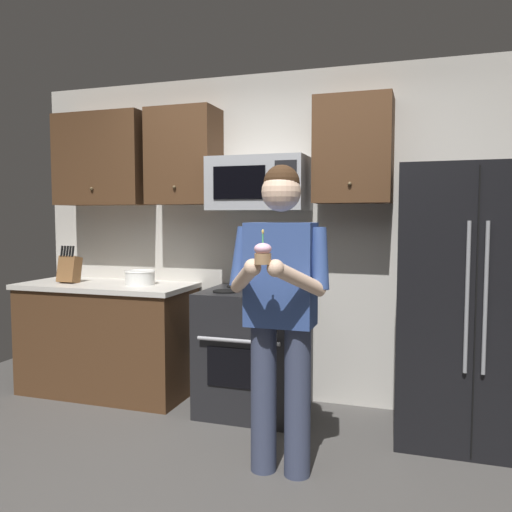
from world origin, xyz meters
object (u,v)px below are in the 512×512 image
object	(u,v)px
refrigerator	(471,305)
oven_range	(254,351)
microwave	(259,184)
person	(280,302)
cupcake	(263,253)
bowl_large_white	(140,277)
knife_block	(69,269)

from	to	relation	value
refrigerator	oven_range	bearing A→B (deg)	178.50
oven_range	microwave	bearing A→B (deg)	89.98
person	cupcake	xyz separation A→B (m)	(0.00, -0.33, 0.30)
oven_range	bowl_large_white	distance (m)	1.13
oven_range	knife_block	bearing A→B (deg)	-178.95
refrigerator	cupcake	xyz separation A→B (m)	(-1.06, -1.17, 0.39)
knife_block	cupcake	distance (m)	2.39
oven_range	bowl_large_white	xyz separation A→B (m)	(-1.00, 0.05, 0.52)
refrigerator	bowl_large_white	xyz separation A→B (m)	(-2.50, 0.09, 0.08)
microwave	person	xyz separation A→B (m)	(0.44, -1.00, -0.72)
knife_block	person	bearing A→B (deg)	-22.39
refrigerator	bowl_large_white	bearing A→B (deg)	177.94
microwave	refrigerator	xyz separation A→B (m)	(1.50, -0.16, -0.82)
microwave	knife_block	xyz separation A→B (m)	(-1.62, -0.15, -0.68)
refrigerator	knife_block	xyz separation A→B (m)	(-3.12, 0.01, 0.14)
microwave	refrigerator	distance (m)	1.72
bowl_large_white	oven_range	bearing A→B (deg)	-2.91
microwave	cupcake	distance (m)	1.46
person	cupcake	distance (m)	0.44
oven_range	bowl_large_white	size ratio (longest dim) A/B	3.77
microwave	person	bearing A→B (deg)	-66.08
bowl_large_white	knife_block	bearing A→B (deg)	-172.65
person	oven_range	bearing A→B (deg)	116.74
oven_range	cupcake	bearing A→B (deg)	-69.86
knife_block	refrigerator	bearing A→B (deg)	-0.18
knife_block	bowl_large_white	size ratio (longest dim) A/B	1.29
microwave	bowl_large_white	distance (m)	1.24
knife_block	oven_range	bearing A→B (deg)	1.05
oven_range	knife_block	distance (m)	1.72
bowl_large_white	person	size ratio (longest dim) A/B	0.14
person	cupcake	world-z (taller)	person
microwave	cupcake	xyz separation A→B (m)	(0.44, -1.33, -0.43)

